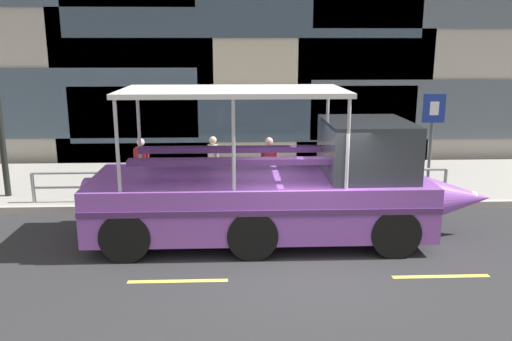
# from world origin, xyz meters

# --- Properties ---
(ground_plane) EXTENTS (120.00, 120.00, 0.00)m
(ground_plane) POSITION_xyz_m (0.00, 0.00, 0.00)
(ground_plane) COLOR #2B2B2D
(sidewalk) EXTENTS (32.00, 4.80, 0.18)m
(sidewalk) POSITION_xyz_m (0.00, 5.60, 0.09)
(sidewalk) COLOR #99968E
(sidewalk) RESTS_ON ground_plane
(curb_edge) EXTENTS (32.00, 0.18, 0.18)m
(curb_edge) POSITION_xyz_m (0.00, 3.11, 0.09)
(curb_edge) COLOR #B2ADA3
(curb_edge) RESTS_ON ground_plane
(lane_centreline) EXTENTS (25.80, 0.12, 0.01)m
(lane_centreline) POSITION_xyz_m (-0.00, -0.94, 0.00)
(lane_centreline) COLOR #DBD64C
(lane_centreline) RESTS_ON ground_plane
(curb_guardrail) EXTENTS (10.82, 0.09, 0.81)m
(curb_guardrail) POSITION_xyz_m (-1.17, 3.45, 0.72)
(curb_guardrail) COLOR gray
(curb_guardrail) RESTS_ON sidewalk
(parking_sign) EXTENTS (0.60, 0.12, 2.69)m
(parking_sign) POSITION_xyz_m (3.94, 4.00, 2.01)
(parking_sign) COLOR #4C4F54
(parking_sign) RESTS_ON sidewalk
(duck_tour_boat) EXTENTS (8.84, 2.66, 3.25)m
(duck_tour_boat) POSITION_xyz_m (-0.32, 1.19, 1.09)
(duck_tour_boat) COLOR purple
(duck_tour_boat) RESTS_ON ground_plane
(pedestrian_near_bow) EXTENTS (0.39, 0.32, 1.62)m
(pedestrian_near_bow) POSITION_xyz_m (2.51, 4.77, 1.16)
(pedestrian_near_bow) COLOR #47423D
(pedestrian_near_bow) RESTS_ON sidewalk
(pedestrian_mid_left) EXTENTS (0.44, 0.21, 1.54)m
(pedestrian_mid_left) POSITION_xyz_m (-0.44, 4.09, 1.11)
(pedestrian_mid_left) COLOR #1E2338
(pedestrian_mid_left) RESTS_ON sidewalk
(pedestrian_mid_right) EXTENTS (0.30, 0.35, 1.50)m
(pedestrian_mid_right) POSITION_xyz_m (-1.96, 4.54, 1.09)
(pedestrian_mid_right) COLOR black
(pedestrian_mid_right) RESTS_ON sidewalk
(pedestrian_near_stern) EXTENTS (0.43, 0.22, 1.52)m
(pedestrian_near_stern) POSITION_xyz_m (-3.88, 4.20, 1.09)
(pedestrian_near_stern) COLOR #1E2338
(pedestrian_near_stern) RESTS_ON sidewalk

